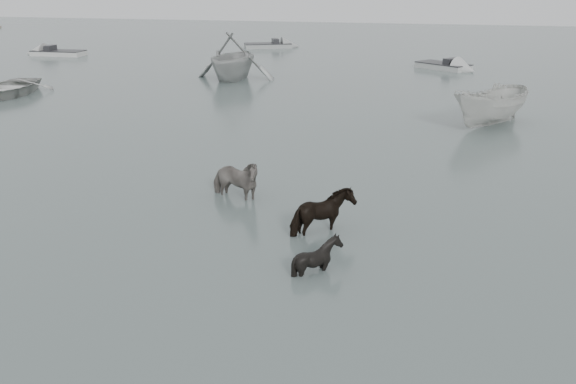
% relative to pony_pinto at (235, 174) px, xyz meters
% --- Properties ---
extents(ground, '(140.00, 140.00, 0.00)m').
position_rel_pony_pinto_xyz_m(ground, '(3.27, -3.04, -0.73)').
color(ground, '#495754').
rests_on(ground, ground).
extents(pony_pinto, '(1.89, 1.28, 1.46)m').
position_rel_pony_pinto_xyz_m(pony_pinto, '(0.00, 0.00, 0.00)').
color(pony_pinto, black).
rests_on(pony_pinto, ground).
extents(pony_dark, '(1.55, 1.66, 1.34)m').
position_rel_pony_pinto_xyz_m(pony_dark, '(2.83, -1.92, -0.06)').
color(pony_dark, black).
rests_on(pony_dark, ground).
extents(pony_black, '(1.01, 0.90, 1.10)m').
position_rel_pony_pinto_xyz_m(pony_black, '(3.06, -3.96, -0.18)').
color(pony_black, black).
rests_on(pony_black, ground).
extents(rowboat_lead, '(4.18, 5.35, 1.01)m').
position_rel_pony_pinto_xyz_m(rowboat_lead, '(-16.19, 12.61, -0.22)').
color(rowboat_lead, '#B1B1AC').
rests_on(rowboat_lead, ground).
extents(rowboat_trail, '(4.88, 5.61, 2.89)m').
position_rel_pony_pinto_xyz_m(rowboat_trail, '(-6.45, 20.13, 0.71)').
color(rowboat_trail, '#ADAFAD').
rests_on(rowboat_trail, ground).
extents(boat_small, '(4.04, 4.66, 1.75)m').
position_rel_pony_pinto_xyz_m(boat_small, '(7.49, 11.03, 0.14)').
color(boat_small, beige).
rests_on(boat_small, ground).
extents(skiff_outer, '(5.46, 1.71, 0.75)m').
position_rel_pony_pinto_xyz_m(skiff_outer, '(-22.92, 28.15, -0.35)').
color(skiff_outer, silver).
rests_on(skiff_outer, ground).
extents(skiff_mid, '(4.82, 4.23, 0.75)m').
position_rel_pony_pinto_xyz_m(skiff_mid, '(5.59, 27.39, -0.35)').
color(skiff_mid, '#AAACAA').
rests_on(skiff_mid, ground).
extents(skiff_far, '(5.55, 3.52, 0.75)m').
position_rel_pony_pinto_xyz_m(skiff_far, '(-8.75, 36.79, -0.35)').
color(skiff_far, gray).
rests_on(skiff_far, ground).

